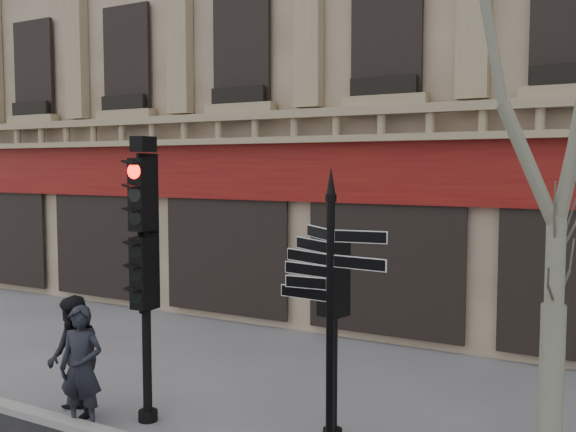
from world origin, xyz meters
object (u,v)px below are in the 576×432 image
object	(u,v)px
pedestrian_b	(74,358)
fingerpost	(330,268)
traffic_signal_main	(145,243)
pedestrian_a	(81,368)
traffic_signal_secondary	(333,298)
plane_tree	(562,43)

from	to	relation	value
pedestrian_b	fingerpost	bearing A→B (deg)	33.80
traffic_signal_main	pedestrian_a	bearing A→B (deg)	-138.42
fingerpost	traffic_signal_main	bearing A→B (deg)	-164.74
fingerpost	pedestrian_b	xyz separation A→B (m)	(-3.97, -0.44, -1.59)
traffic_signal_secondary	pedestrian_b	bearing A→B (deg)	-148.24
plane_tree	pedestrian_b	world-z (taller)	plane_tree
plane_tree	pedestrian_b	size ratio (longest dim) A/B	4.12
pedestrian_a	traffic_signal_main	bearing A→B (deg)	29.23
traffic_signal_secondary	pedestrian_a	size ratio (longest dim) A/B	1.58
traffic_signal_secondary	plane_tree	bearing A→B (deg)	35.06
traffic_signal_main	plane_tree	world-z (taller)	plane_tree
fingerpost	traffic_signal_main	size ratio (longest dim) A/B	0.90
pedestrian_a	pedestrian_b	size ratio (longest dim) A/B	0.97
traffic_signal_main	pedestrian_b	world-z (taller)	traffic_signal_main
pedestrian_b	plane_tree	bearing A→B (deg)	47.35
fingerpost	traffic_signal_secondary	bearing A→B (deg)	128.07
traffic_signal_secondary	pedestrian_a	xyz separation A→B (m)	(-3.25, -1.44, -1.06)
fingerpost	traffic_signal_secondary	size ratio (longest dim) A/B	1.34
traffic_signal_main	pedestrian_a	size ratio (longest dim) A/B	2.35
fingerpost	plane_tree	distance (m)	4.05
fingerpost	pedestrian_b	bearing A→B (deg)	-158.29
fingerpost	traffic_signal_main	distance (m)	2.96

